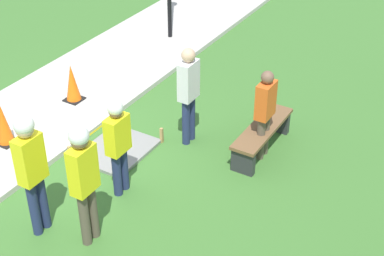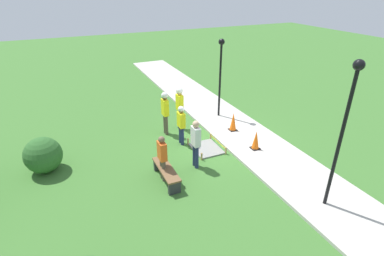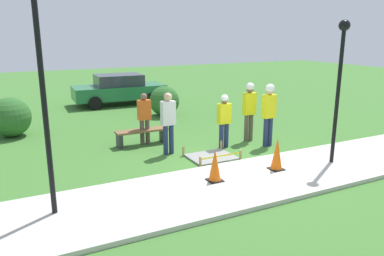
% 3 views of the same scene
% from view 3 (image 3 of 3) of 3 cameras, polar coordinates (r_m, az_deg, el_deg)
% --- Properties ---
extents(ground_plane, '(60.00, 60.00, 0.00)m').
position_cam_3_polar(ground_plane, '(10.31, 7.23, -5.35)').
color(ground_plane, '#3D702D').
extents(sidewalk, '(28.00, 2.51, 0.10)m').
position_cam_3_polar(sidewalk, '(9.35, 11.56, -7.31)').
color(sidewalk, '#BCB7AD').
rests_on(sidewalk, ground_plane).
extents(wet_concrete_patch, '(1.31, 1.09, 0.29)m').
position_cam_3_polar(wet_concrete_patch, '(10.64, 2.98, -4.43)').
color(wet_concrete_patch, gray).
rests_on(wet_concrete_patch, ground_plane).
extents(traffic_cone_near_patch, '(0.34, 0.34, 0.76)m').
position_cam_3_polar(traffic_cone_near_patch, '(8.69, 3.51, -5.70)').
color(traffic_cone_near_patch, black).
rests_on(traffic_cone_near_patch, sidewalk).
extents(traffic_cone_far_patch, '(0.34, 0.34, 0.82)m').
position_cam_3_polar(traffic_cone_far_patch, '(9.61, 12.82, -3.90)').
color(traffic_cone_far_patch, black).
rests_on(traffic_cone_far_patch, sidewalk).
extents(park_bench, '(1.66, 0.44, 0.49)m').
position_cam_3_polar(park_bench, '(11.93, -7.65, -0.94)').
color(park_bench, '#2D2D33').
rests_on(park_bench, ground_plane).
extents(worker_supervisor, '(0.40, 0.24, 1.66)m').
position_cam_3_polar(worker_supervisor, '(11.41, 4.93, 1.71)').
color(worker_supervisor, navy).
rests_on(worker_supervisor, ground_plane).
extents(worker_assistant, '(0.40, 0.28, 1.96)m').
position_cam_3_polar(worker_assistant, '(11.72, 11.66, 2.93)').
color(worker_assistant, navy).
rests_on(worker_assistant, ground_plane).
extents(worker_trainee, '(0.40, 0.28, 1.92)m').
position_cam_3_polar(worker_trainee, '(12.19, 8.73, 3.35)').
color(worker_trainee, brown).
rests_on(worker_trainee, ground_plane).
extents(bystander_in_orange_shirt, '(0.40, 0.22, 1.63)m').
position_cam_3_polar(bystander_in_orange_shirt, '(11.89, -7.28, 1.88)').
color(bystander_in_orange_shirt, brown).
rests_on(bystander_in_orange_shirt, ground_plane).
extents(bystander_in_gray_shirt, '(0.40, 0.24, 1.81)m').
position_cam_3_polar(bystander_in_gray_shirt, '(10.75, -3.65, 1.30)').
color(bystander_in_gray_shirt, navy).
rests_on(bystander_in_gray_shirt, ground_plane).
extents(lamppost_near, '(0.28, 0.28, 3.66)m').
position_cam_3_polar(lamppost_near, '(10.22, 21.63, 8.11)').
color(lamppost_near, black).
rests_on(lamppost_near, sidewalk).
extents(lamppost_far, '(0.28, 0.28, 4.29)m').
position_cam_3_polar(lamppost_far, '(7.09, -22.09, 8.66)').
color(lamppost_far, black).
rests_on(lamppost_far, sidewalk).
extents(parked_car_green, '(4.48, 2.22, 1.48)m').
position_cam_3_polar(parked_car_green, '(18.95, -11.05, 5.85)').
color(parked_car_green, '#236B3D').
rests_on(parked_car_green, ground_plane).
extents(shrub_rounded_near, '(1.27, 1.27, 1.27)m').
position_cam_3_polar(shrub_rounded_near, '(16.01, -4.23, 4.12)').
color(shrub_rounded_near, '#2D6028').
rests_on(shrub_rounded_near, ground_plane).
extents(shrub_rounded_mid, '(1.35, 1.35, 1.35)m').
position_cam_3_polar(shrub_rounded_mid, '(14.10, -25.94, 1.49)').
color(shrub_rounded_mid, '#2D6028').
rests_on(shrub_rounded_mid, ground_plane).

